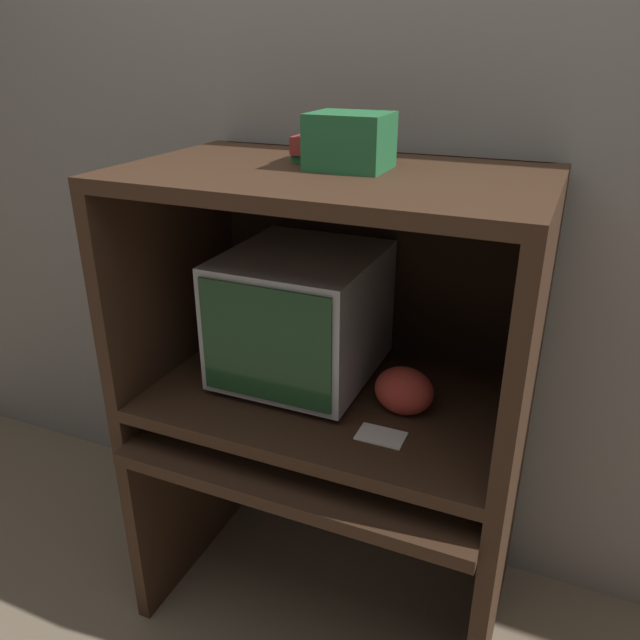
# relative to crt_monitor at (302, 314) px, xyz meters

# --- Properties ---
(wall_back) EXTENTS (6.00, 0.06, 2.60)m
(wall_back) POSITION_rel_crt_monitor_xyz_m (0.11, 0.32, 0.37)
(wall_back) COLOR gray
(wall_back) RESTS_ON ground_plane
(desk_base) EXTENTS (1.01, 0.67, 0.64)m
(desk_base) POSITION_rel_crt_monitor_xyz_m (0.11, -0.10, -0.52)
(desk_base) COLOR #382316
(desk_base) RESTS_ON ground_plane
(desk_monitor_shelf) EXTENTS (1.01, 0.63, 0.10)m
(desk_monitor_shelf) POSITION_rel_crt_monitor_xyz_m (0.11, -0.05, -0.21)
(desk_monitor_shelf) COLOR #382316
(desk_monitor_shelf) RESTS_ON desk_base
(hutch_upper) EXTENTS (1.01, 0.63, 0.60)m
(hutch_upper) POSITION_rel_crt_monitor_xyz_m (0.11, -0.02, 0.21)
(hutch_upper) COLOR #382316
(hutch_upper) RESTS_ON desk_monitor_shelf
(crt_monitor) EXTENTS (0.39, 0.44, 0.36)m
(crt_monitor) POSITION_rel_crt_monitor_xyz_m (0.00, 0.00, 0.00)
(crt_monitor) COLOR #B2B2B7
(crt_monitor) RESTS_ON desk_monitor_shelf
(keyboard) EXTENTS (0.44, 0.16, 0.03)m
(keyboard) POSITION_rel_crt_monitor_xyz_m (0.02, -0.19, -0.28)
(keyboard) COLOR #2D2D30
(keyboard) RESTS_ON desk_base
(mouse) EXTENTS (0.07, 0.04, 0.03)m
(mouse) POSITION_rel_crt_monitor_xyz_m (0.30, -0.19, -0.28)
(mouse) COLOR #B7B7B7
(mouse) RESTS_ON desk_base
(snack_bag) EXTENTS (0.15, 0.11, 0.12)m
(snack_bag) POSITION_rel_crt_monitor_xyz_m (0.32, -0.08, -0.13)
(snack_bag) COLOR #BC382D
(snack_bag) RESTS_ON desk_monitor_shelf
(book_stack) EXTENTS (0.14, 0.11, 0.06)m
(book_stack) POSITION_rel_crt_monitor_xyz_m (0.06, 0.03, 0.44)
(book_stack) COLOR #236638
(book_stack) RESTS_ON hutch_upper
(paper_card) EXTENTS (0.11, 0.07, 0.00)m
(paper_card) POSITION_rel_crt_monitor_xyz_m (0.30, -0.20, -0.19)
(paper_card) COLOR white
(paper_card) RESTS_ON desk_monitor_shelf
(storage_box) EXTENTS (0.18, 0.15, 0.13)m
(storage_box) POSITION_rel_crt_monitor_xyz_m (0.14, -0.03, 0.47)
(storage_box) COLOR #236638
(storage_box) RESTS_ON hutch_upper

